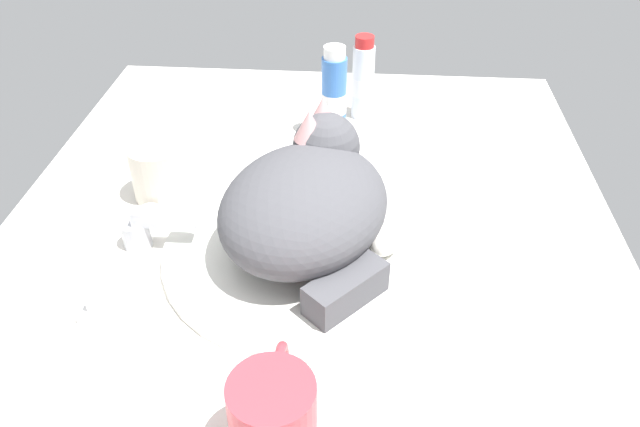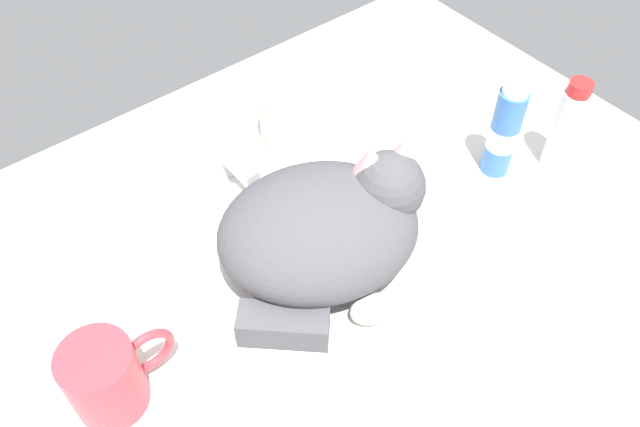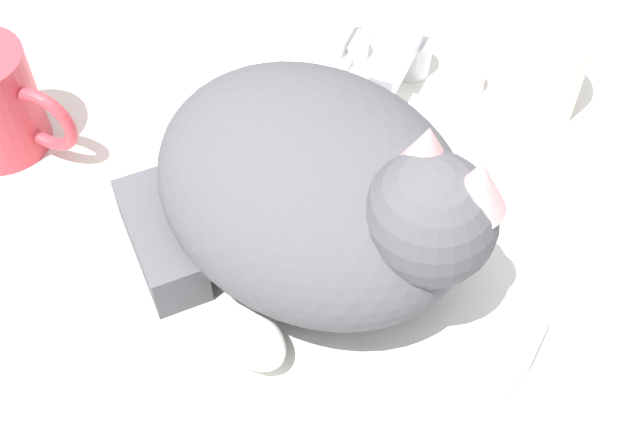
# 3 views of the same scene
# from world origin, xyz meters

# --- Properties ---
(ground_plane) EXTENTS (1.10, 0.83, 0.03)m
(ground_plane) POSITION_xyz_m (0.00, 0.00, -0.01)
(ground_plane) COLOR silver
(sink_basin) EXTENTS (0.36, 0.36, 0.01)m
(sink_basin) POSITION_xyz_m (0.00, 0.00, 0.01)
(sink_basin) COLOR silver
(sink_basin) RESTS_ON ground_plane
(faucet) EXTENTS (0.14, 0.10, 0.06)m
(faucet) POSITION_xyz_m (0.00, 0.20, 0.02)
(faucet) COLOR silver
(faucet) RESTS_ON ground_plane
(cat) EXTENTS (0.29, 0.27, 0.15)m
(cat) POSITION_xyz_m (0.01, -0.00, 0.08)
(cat) COLOR #4C4C51
(cat) RESTS_ON sink_basin
(rinse_cup) EXTENTS (0.07, 0.07, 0.08)m
(rinse_cup) POSITION_xyz_m (0.11, 0.22, 0.04)
(rinse_cup) COLOR silver
(rinse_cup) RESTS_ON ground_plane
(soap_dish) EXTENTS (0.09, 0.06, 0.01)m
(soap_dish) POSITION_xyz_m (-0.09, 0.21, 0.01)
(soap_dish) COLOR white
(soap_dish) RESTS_ON ground_plane
(soap_bar) EXTENTS (0.08, 0.04, 0.02)m
(soap_bar) POSITION_xyz_m (-0.09, 0.21, 0.02)
(soap_bar) COLOR white
(soap_bar) RESTS_ON soap_dish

